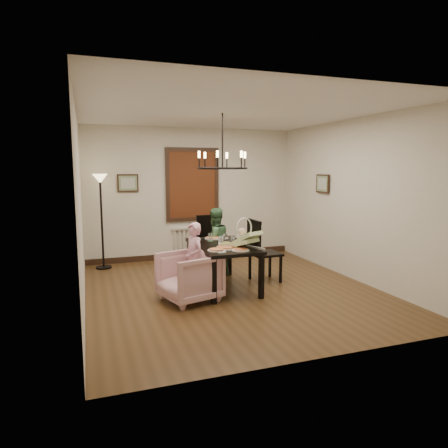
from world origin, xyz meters
TOP-DOWN VIEW (x-y plane):
  - room_shell at (0.00, 0.37)m, footprint 4.51×5.00m
  - dining_table at (-0.11, 0.17)m, footprint 0.87×1.54m
  - chair_far at (0.03, 1.14)m, footprint 0.51×0.51m
  - chair_right at (0.72, 0.30)m, footprint 0.50×0.50m
  - armchair at (-0.78, -0.27)m, footprint 0.98×0.97m
  - elderly_woman at (-0.65, -0.06)m, footprint 0.30×0.39m
  - seated_man at (0.00, 0.92)m, footprint 0.58×0.50m
  - baby_bouncer at (0.11, -0.27)m, footprint 0.55×0.62m
  - salad_bowl at (-0.13, -0.08)m, footprint 0.29×0.29m
  - pizza_platter at (-0.18, -0.18)m, footprint 0.30×0.30m
  - drinking_glass at (0.06, 0.14)m, footprint 0.07×0.07m
  - window_blinds at (0.00, 2.46)m, footprint 1.00×0.03m
  - radiator at (0.00, 2.48)m, footprint 0.92×0.12m
  - picture_back at (-1.35, 2.47)m, footprint 0.42×0.03m
  - picture_right at (2.21, 0.90)m, footprint 0.03×0.42m
  - floor_lamp at (-1.90, 2.15)m, footprint 0.30×0.30m
  - chandelier at (-0.11, 0.17)m, footprint 0.80×0.80m

SIDE VIEW (x-z plane):
  - radiator at x=0.00m, z-range 0.04..0.66m
  - armchair at x=-0.78m, z-range 0.00..0.72m
  - elderly_woman at x=-0.65m, z-range 0.00..0.94m
  - seated_man at x=0.00m, z-range 0.00..1.03m
  - chair_far at x=0.03m, z-range 0.00..1.09m
  - chair_right at x=0.72m, z-range 0.00..1.10m
  - dining_table at x=-0.11m, z-range 0.28..1.00m
  - pizza_platter at x=-0.18m, z-range 0.72..0.76m
  - salad_bowl at x=-0.13m, z-range 0.72..0.79m
  - drinking_glass at x=0.06m, z-range 0.72..0.87m
  - baby_bouncer at x=0.11m, z-range 0.72..1.05m
  - floor_lamp at x=-1.90m, z-range 0.00..1.80m
  - room_shell at x=0.00m, z-range -0.01..2.80m
  - window_blinds at x=0.00m, z-range 0.90..2.30m
  - picture_back at x=-1.35m, z-range 1.47..1.83m
  - picture_right at x=2.21m, z-range 1.47..1.83m
  - chandelier at x=-0.11m, z-range 1.93..1.97m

